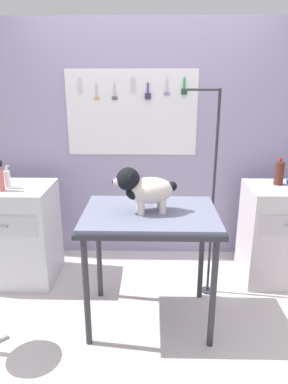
{
  "coord_description": "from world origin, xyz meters",
  "views": [
    {
      "loc": [
        0.03,
        -2.13,
        1.77
      ],
      "look_at": [
        -0.02,
        0.18,
        1.02
      ],
      "focal_mm": 32.69,
      "sensor_mm": 36.0,
      "label": 1
    }
  ],
  "objects_px": {
    "grooming_table": "(150,223)",
    "grooming_arm": "(212,206)",
    "counter_left": "(10,233)",
    "dog": "(144,188)",
    "soda_bottle": "(279,172)",
    "cabinet_right": "(282,234)",
    "conditioner_bottle": "(0,178)"
  },
  "relations": [
    {
      "from": "grooming_table",
      "to": "grooming_arm",
      "type": "xyz_separation_m",
      "value": [
        0.49,
        0.37,
        0.0
      ]
    },
    {
      "from": "grooming_arm",
      "to": "counter_left",
      "type": "height_order",
      "value": "grooming_arm"
    },
    {
      "from": "dog",
      "to": "soda_bottle",
      "type": "height_order",
      "value": "dog"
    },
    {
      "from": "cabinet_right",
      "to": "soda_bottle",
      "type": "distance_m",
      "value": 0.56
    },
    {
      "from": "cabinet_right",
      "to": "counter_left",
      "type": "bearing_deg",
      "value": -178.79
    },
    {
      "from": "soda_bottle",
      "to": "counter_left",
      "type": "bearing_deg",
      "value": -177.08
    },
    {
      "from": "conditioner_bottle",
      "to": "grooming_table",
      "type": "bearing_deg",
      "value": -19.8
    },
    {
      "from": "grooming_table",
      "to": "counter_left",
      "type": "relative_size",
      "value": 1.09
    },
    {
      "from": "grooming_table",
      "to": "soda_bottle",
      "type": "xyz_separation_m",
      "value": [
        1.12,
        0.68,
        0.2
      ]
    },
    {
      "from": "grooming_table",
      "to": "counter_left",
      "type": "bearing_deg",
      "value": 156.11
    },
    {
      "from": "dog",
      "to": "counter_left",
      "type": "relative_size",
      "value": 0.5
    },
    {
      "from": "cabinet_right",
      "to": "soda_bottle",
      "type": "xyz_separation_m",
      "value": [
        -0.07,
        0.07,
        0.55
      ]
    },
    {
      "from": "grooming_arm",
      "to": "soda_bottle",
      "type": "xyz_separation_m",
      "value": [
        0.63,
        0.32,
        0.2
      ]
    },
    {
      "from": "grooming_arm",
      "to": "cabinet_right",
      "type": "xyz_separation_m",
      "value": [
        0.7,
        0.25,
        -0.36
      ]
    },
    {
      "from": "dog",
      "to": "counter_left",
      "type": "height_order",
      "value": "dog"
    },
    {
      "from": "dog",
      "to": "soda_bottle",
      "type": "xyz_separation_m",
      "value": [
        1.16,
        0.69,
        -0.06
      ]
    },
    {
      "from": "counter_left",
      "to": "cabinet_right",
      "type": "height_order",
      "value": "counter_left"
    },
    {
      "from": "counter_left",
      "to": "cabinet_right",
      "type": "distance_m",
      "value": 2.45
    },
    {
      "from": "conditioner_bottle",
      "to": "soda_bottle",
      "type": "distance_m",
      "value": 2.37
    },
    {
      "from": "dog",
      "to": "grooming_arm",
      "type": "bearing_deg",
      "value": 34.88
    },
    {
      "from": "grooming_arm",
      "to": "cabinet_right",
      "type": "relative_size",
      "value": 1.93
    },
    {
      "from": "grooming_table",
      "to": "grooming_arm",
      "type": "distance_m",
      "value": 0.61
    },
    {
      "from": "cabinet_right",
      "to": "conditioner_bottle",
      "type": "relative_size",
      "value": 3.48
    },
    {
      "from": "dog",
      "to": "soda_bottle",
      "type": "bearing_deg",
      "value": 30.7
    },
    {
      "from": "counter_left",
      "to": "soda_bottle",
      "type": "height_order",
      "value": "soda_bottle"
    },
    {
      "from": "cabinet_right",
      "to": "grooming_table",
      "type": "bearing_deg",
      "value": -152.72
    },
    {
      "from": "counter_left",
      "to": "conditioner_bottle",
      "type": "height_order",
      "value": "conditioner_bottle"
    },
    {
      "from": "grooming_table",
      "to": "soda_bottle",
      "type": "bearing_deg",
      "value": 31.36
    },
    {
      "from": "conditioner_bottle",
      "to": "soda_bottle",
      "type": "relative_size",
      "value": 1.06
    },
    {
      "from": "dog",
      "to": "counter_left",
      "type": "bearing_deg",
      "value": 155.07
    },
    {
      "from": "grooming_arm",
      "to": "grooming_table",
      "type": "bearing_deg",
      "value": -143.43
    },
    {
      "from": "cabinet_right",
      "to": "soda_bottle",
      "type": "bearing_deg",
      "value": 134.42
    }
  ]
}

